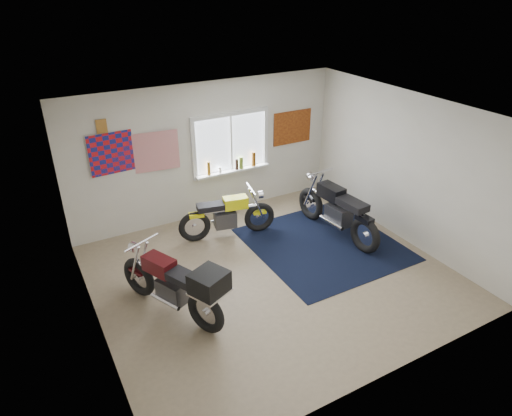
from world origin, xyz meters
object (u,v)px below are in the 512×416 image
yellow_triumph (227,216)px  black_chrome_bike (337,211)px  navy_rug (323,244)px  maroon_tourer (177,286)px

yellow_triumph → black_chrome_bike: size_ratio=0.85×
navy_rug → black_chrome_bike: 0.67m
yellow_triumph → black_chrome_bike: black_chrome_bike is taller
yellow_triumph → navy_rug: bearing=-27.7°
yellow_triumph → black_chrome_bike: bearing=-15.7°
navy_rug → yellow_triumph: (-1.40, 1.14, 0.40)m
black_chrome_bike → maroon_tourer: size_ratio=1.11×
yellow_triumph → maroon_tourer: size_ratio=0.95×
navy_rug → maroon_tourer: 3.10m
black_chrome_bike → maroon_tourer: bearing=97.8°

